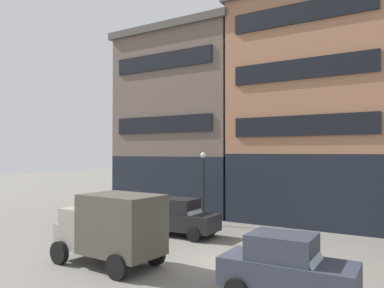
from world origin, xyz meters
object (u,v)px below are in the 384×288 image
object	(u,v)px
sedan_dark	(180,217)
delivery_truck_near	(110,226)
streetlamp_curbside	(203,178)
sedan_light	(286,267)

from	to	relation	value
sedan_dark	delivery_truck_near	bearing A→B (deg)	-84.42
sedan_dark	streetlamp_curbside	world-z (taller)	streetlamp_curbside
delivery_truck_near	sedan_light	world-z (taller)	delivery_truck_near
sedan_light	streetlamp_curbside	world-z (taller)	streetlamp_curbside
delivery_truck_near	sedan_dark	distance (m)	5.49
streetlamp_curbside	sedan_dark	bearing A→B (deg)	-81.72
delivery_truck_near	sedan_dark	world-z (taller)	delivery_truck_near
delivery_truck_near	streetlamp_curbside	world-z (taller)	streetlamp_curbside
delivery_truck_near	streetlamp_curbside	size ratio (longest dim) A/B	1.07
streetlamp_curbside	sedan_light	bearing A→B (deg)	-47.76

